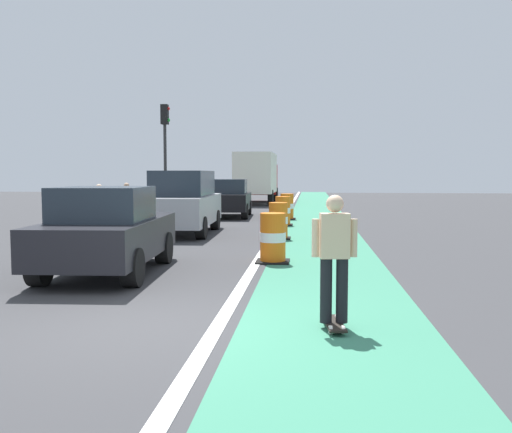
{
  "coord_description": "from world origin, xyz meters",
  "views": [
    {
      "loc": [
        2.07,
        -6.77,
        1.95
      ],
      "look_at": [
        0.99,
        4.17,
        1.1
      ],
      "focal_mm": 38.98,
      "sensor_mm": 36.0,
      "label": 1
    }
  ],
  "objects_px": {
    "parked_sedan_third": "(228,199)",
    "traffic_barrel_far": "(287,207)",
    "delivery_truck_down_block": "(257,175)",
    "parked_suv_second": "(183,202)",
    "traffic_barrel_back": "(283,211)",
    "skateboarder_on_lane": "(334,257)",
    "parked_sedan_nearest": "(107,231)",
    "traffic_barrel_mid": "(278,221)",
    "pedestrian_crossing": "(127,203)",
    "traffic_light_corner": "(165,140)",
    "pedestrian_waiting": "(99,207)",
    "traffic_barrel_front": "(273,238)"
  },
  "relations": [
    {
      "from": "pedestrian_crossing",
      "to": "parked_suv_second",
      "type": "bearing_deg",
      "value": -40.98
    },
    {
      "from": "skateboarder_on_lane",
      "to": "traffic_barrel_mid",
      "type": "relative_size",
      "value": 1.55
    },
    {
      "from": "pedestrian_crossing",
      "to": "pedestrian_waiting",
      "type": "bearing_deg",
      "value": -91.75
    },
    {
      "from": "skateboarder_on_lane",
      "to": "parked_sedan_third",
      "type": "height_order",
      "value": "parked_sedan_third"
    },
    {
      "from": "skateboarder_on_lane",
      "to": "traffic_barrel_mid",
      "type": "xyz_separation_m",
      "value": [
        -1.25,
        9.54,
        -0.38
      ]
    },
    {
      "from": "traffic_light_corner",
      "to": "parked_sedan_third",
      "type": "bearing_deg",
      "value": -10.48
    },
    {
      "from": "pedestrian_crossing",
      "to": "pedestrian_waiting",
      "type": "distance_m",
      "value": 2.49
    },
    {
      "from": "parked_sedan_nearest",
      "to": "delivery_truck_down_block",
      "type": "bearing_deg",
      "value": 88.95
    },
    {
      "from": "parked_sedan_nearest",
      "to": "parked_sedan_third",
      "type": "xyz_separation_m",
      "value": [
        0.26,
        14.23,
        0.0
      ]
    },
    {
      "from": "parked_suv_second",
      "to": "traffic_barrel_far",
      "type": "height_order",
      "value": "parked_suv_second"
    },
    {
      "from": "parked_sedan_third",
      "to": "traffic_barrel_mid",
      "type": "relative_size",
      "value": 3.84
    },
    {
      "from": "pedestrian_waiting",
      "to": "pedestrian_crossing",
      "type": "bearing_deg",
      "value": 88.25
    },
    {
      "from": "traffic_barrel_mid",
      "to": "parked_suv_second",
      "type": "bearing_deg",
      "value": 160.47
    },
    {
      "from": "parked_suv_second",
      "to": "traffic_barrel_front",
      "type": "relative_size",
      "value": 4.26
    },
    {
      "from": "skateboarder_on_lane",
      "to": "parked_suv_second",
      "type": "bearing_deg",
      "value": 112.37
    },
    {
      "from": "traffic_barrel_back",
      "to": "delivery_truck_down_block",
      "type": "xyz_separation_m",
      "value": [
        -2.42,
        15.17,
        1.31
      ]
    },
    {
      "from": "traffic_light_corner",
      "to": "traffic_barrel_back",
      "type": "bearing_deg",
      "value": -37.25
    },
    {
      "from": "parked_sedan_third",
      "to": "delivery_truck_down_block",
      "type": "bearing_deg",
      "value": 88.93
    },
    {
      "from": "skateboarder_on_lane",
      "to": "traffic_light_corner",
      "type": "distance_m",
      "value": 19.67
    },
    {
      "from": "skateboarder_on_lane",
      "to": "pedestrian_crossing",
      "type": "xyz_separation_m",
      "value": [
        -7.05,
        12.97,
        -0.05
      ]
    },
    {
      "from": "parked_suv_second",
      "to": "parked_sedan_third",
      "type": "bearing_deg",
      "value": 86.56
    },
    {
      "from": "parked_sedan_third",
      "to": "traffic_barrel_far",
      "type": "xyz_separation_m",
      "value": [
        2.67,
        -0.91,
        -0.3
      ]
    },
    {
      "from": "traffic_barrel_mid",
      "to": "traffic_barrel_back",
      "type": "bearing_deg",
      "value": 91.03
    },
    {
      "from": "parked_sedan_third",
      "to": "traffic_light_corner",
      "type": "distance_m",
      "value": 4.05
    },
    {
      "from": "parked_sedan_nearest",
      "to": "traffic_barrel_front",
      "type": "bearing_deg",
      "value": 28.95
    },
    {
      "from": "delivery_truck_down_block",
      "to": "parked_sedan_nearest",
      "type": "bearing_deg",
      "value": -91.05
    },
    {
      "from": "skateboarder_on_lane",
      "to": "traffic_barrel_far",
      "type": "bearing_deg",
      "value": 94.41
    },
    {
      "from": "traffic_barrel_back",
      "to": "pedestrian_crossing",
      "type": "relative_size",
      "value": 0.68
    },
    {
      "from": "parked_suv_second",
      "to": "traffic_barrel_back",
      "type": "xyz_separation_m",
      "value": [
        3.06,
        3.27,
        -0.5
      ]
    },
    {
      "from": "traffic_barrel_front",
      "to": "traffic_barrel_back",
      "type": "distance_m",
      "value": 8.79
    },
    {
      "from": "traffic_barrel_front",
      "to": "pedestrian_waiting",
      "type": "relative_size",
      "value": 0.68
    },
    {
      "from": "traffic_barrel_mid",
      "to": "traffic_barrel_back",
      "type": "distance_m",
      "value": 4.38
    },
    {
      "from": "parked_suv_second",
      "to": "parked_sedan_third",
      "type": "xyz_separation_m",
      "value": [
        0.42,
        7.0,
        -0.2
      ]
    },
    {
      "from": "skateboarder_on_lane",
      "to": "delivery_truck_down_block",
      "type": "height_order",
      "value": "delivery_truck_down_block"
    },
    {
      "from": "parked_suv_second",
      "to": "traffic_light_corner",
      "type": "bearing_deg",
      "value": 108.85
    },
    {
      "from": "traffic_barrel_mid",
      "to": "pedestrian_waiting",
      "type": "xyz_separation_m",
      "value": [
        -5.88,
        0.94,
        0.33
      ]
    },
    {
      "from": "skateboarder_on_lane",
      "to": "parked_sedan_third",
      "type": "bearing_deg",
      "value": 102.66
    },
    {
      "from": "traffic_barrel_back",
      "to": "skateboarder_on_lane",
      "type": "bearing_deg",
      "value": -84.54
    },
    {
      "from": "parked_sedan_nearest",
      "to": "traffic_barrel_mid",
      "type": "distance_m",
      "value": 6.81
    },
    {
      "from": "parked_sedan_third",
      "to": "traffic_barrel_back",
      "type": "bearing_deg",
      "value": -54.76
    },
    {
      "from": "traffic_barrel_front",
      "to": "parked_suv_second",
      "type": "bearing_deg",
      "value": 120.65
    },
    {
      "from": "skateboarder_on_lane",
      "to": "traffic_barrel_back",
      "type": "distance_m",
      "value": 13.99
    },
    {
      "from": "traffic_light_corner",
      "to": "pedestrian_crossing",
      "type": "height_order",
      "value": "traffic_light_corner"
    },
    {
      "from": "parked_sedan_nearest",
      "to": "traffic_barrel_far",
      "type": "bearing_deg",
      "value": 77.6
    },
    {
      "from": "parked_suv_second",
      "to": "traffic_barrel_back",
      "type": "bearing_deg",
      "value": 46.93
    },
    {
      "from": "parked_sedan_third",
      "to": "pedestrian_crossing",
      "type": "distance_m",
      "value": 5.61
    },
    {
      "from": "parked_sedan_nearest",
      "to": "traffic_barrel_far",
      "type": "xyz_separation_m",
      "value": [
        2.93,
        13.32,
        -0.3
      ]
    },
    {
      "from": "parked_suv_second",
      "to": "traffic_light_corner",
      "type": "distance_m",
      "value": 8.35
    },
    {
      "from": "parked_sedan_nearest",
      "to": "parked_sedan_third",
      "type": "height_order",
      "value": "same"
    },
    {
      "from": "traffic_barrel_mid",
      "to": "traffic_light_corner",
      "type": "relative_size",
      "value": 0.21
    }
  ]
}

